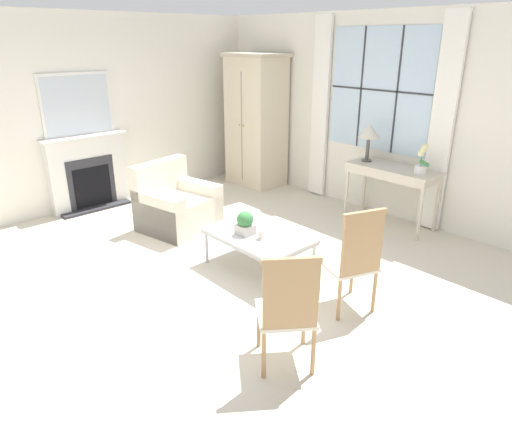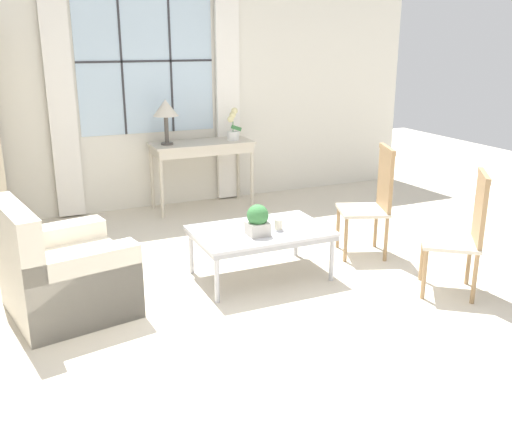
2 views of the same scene
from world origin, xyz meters
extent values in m
plane|color=beige|center=(0.00, 0.00, 0.00)|extent=(14.00, 14.00, 0.00)
cube|color=silver|center=(0.00, 3.03, 1.40)|extent=(7.20, 0.06, 2.80)
cube|color=silver|center=(0.00, 3.00, 1.76)|extent=(1.61, 0.01, 1.67)
cube|color=#2D2D33|center=(-0.29, 2.99, 1.76)|extent=(0.02, 0.02, 1.67)
cube|color=#2D2D33|center=(0.29, 2.99, 1.76)|extent=(0.02, 0.02, 1.67)
cube|color=#2D2D33|center=(0.00, 2.99, 1.76)|extent=(1.61, 0.02, 0.02)
cube|color=white|center=(-0.99, 2.95, 1.39)|extent=(0.30, 0.06, 2.74)
cube|color=white|center=(0.99, 2.95, 1.39)|extent=(0.30, 0.06, 2.74)
cube|color=silver|center=(-3.03, 0.60, 1.40)|extent=(0.06, 7.20, 2.80)
cube|color=#2D2D33|center=(-2.83, -0.07, 0.02)|extent=(0.34, 1.04, 0.04)
cube|color=silver|center=(-2.91, -0.07, 0.53)|extent=(0.18, 1.16, 1.07)
cube|color=silver|center=(-2.88, -0.07, 1.09)|extent=(0.24, 1.24, 0.04)
cube|color=black|center=(-2.81, -0.07, 0.35)|extent=(0.02, 0.56, 0.59)
cube|color=#2D2D33|center=(-2.82, -0.07, 0.41)|extent=(0.01, 0.72, 0.75)
cube|color=silver|center=(-2.98, -0.07, 1.54)|extent=(0.04, 1.03, 0.90)
cube|color=silver|center=(-2.96, -0.07, 1.54)|extent=(0.01, 0.95, 0.82)
cube|color=beige|center=(-2.12, 2.63, 1.07)|extent=(0.93, 0.65, 2.15)
cube|color=#BCAE92|center=(-2.12, 2.63, 2.18)|extent=(1.01, 0.71, 0.06)
cube|color=gray|center=(-2.12, 2.30, 1.03)|extent=(0.01, 0.01, 1.80)
sphere|color=#997F4C|center=(-2.17, 2.29, 1.07)|extent=(0.03, 0.03, 0.03)
sphere|color=#997F4C|center=(-2.07, 2.29, 1.07)|extent=(0.03, 0.03, 0.03)
cube|color=beige|center=(0.54, 2.68, 0.80)|extent=(1.22, 0.52, 0.03)
cube|color=beige|center=(0.54, 2.68, 0.74)|extent=(1.17, 0.50, 0.10)
cylinder|color=beige|center=(-0.03, 2.46, 0.39)|extent=(0.04, 0.04, 0.79)
cylinder|color=beige|center=(1.11, 2.46, 0.39)|extent=(0.04, 0.04, 0.79)
cylinder|color=beige|center=(-0.03, 2.90, 0.39)|extent=(0.04, 0.04, 0.79)
cylinder|color=beige|center=(1.11, 2.90, 0.39)|extent=(0.04, 0.04, 0.79)
cylinder|color=#4C4742|center=(0.12, 2.67, 0.83)|extent=(0.14, 0.14, 0.02)
cylinder|color=#4C4742|center=(0.12, 2.67, 1.00)|extent=(0.05, 0.05, 0.31)
cone|color=beige|center=(0.12, 2.67, 1.25)|extent=(0.30, 0.30, 0.19)
cylinder|color=white|center=(0.94, 2.64, 0.87)|extent=(0.15, 0.15, 0.11)
cylinder|color=#38753D|center=(0.94, 2.64, 1.06)|extent=(0.01, 0.01, 0.27)
cube|color=#38753D|center=(0.98, 2.64, 0.97)|extent=(0.14, 0.02, 0.09)
sphere|color=beige|center=(0.91, 2.65, 1.08)|extent=(0.08, 0.08, 0.08)
sphere|color=beige|center=(0.94, 2.65, 1.12)|extent=(0.08, 0.08, 0.08)
sphere|color=beige|center=(0.96, 2.65, 1.17)|extent=(0.08, 0.08, 0.08)
cube|color=beige|center=(-1.31, 0.45, 0.22)|extent=(0.99, 1.04, 0.44)
cube|color=beige|center=(-1.64, 0.39, 0.67)|extent=(0.33, 0.91, 0.45)
cube|color=beige|center=(-1.37, 0.79, 0.29)|extent=(0.85, 0.35, 0.58)
cube|color=beige|center=(-1.24, 0.11, 0.29)|extent=(0.85, 0.35, 0.58)
cube|color=beige|center=(1.41, 0.54, 0.44)|extent=(0.57, 0.57, 0.03)
cube|color=#9E7A51|center=(1.60, 0.46, 0.73)|extent=(0.18, 0.39, 0.55)
cube|color=#9E7A51|center=(1.60, 0.46, 1.03)|extent=(0.19, 0.42, 0.05)
cylinder|color=#9E7A51|center=(1.17, 0.43, 0.21)|extent=(0.04, 0.04, 0.43)
cylinder|color=#9E7A51|center=(1.30, 0.78, 0.21)|extent=(0.04, 0.04, 0.43)
cylinder|color=#9E7A51|center=(1.52, 0.29, 0.21)|extent=(0.04, 0.04, 0.43)
cylinder|color=#9E7A51|center=(1.66, 0.65, 0.21)|extent=(0.04, 0.04, 0.43)
cube|color=beige|center=(1.57, -0.47, 0.43)|extent=(0.62, 0.62, 0.03)
cube|color=#9E7A51|center=(1.73, -0.59, 0.71)|extent=(0.27, 0.34, 0.53)
cube|color=#9E7A51|center=(1.73, -0.59, 0.99)|extent=(0.29, 0.37, 0.05)
cylinder|color=#9E7A51|center=(1.30, -0.51, 0.21)|extent=(0.04, 0.04, 0.42)
cylinder|color=#9E7A51|center=(1.54, -0.20, 0.21)|extent=(0.04, 0.04, 0.42)
cylinder|color=#9E7A51|center=(1.61, -0.74, 0.21)|extent=(0.04, 0.04, 0.42)
cylinder|color=#9E7A51|center=(1.84, -0.43, 0.21)|extent=(0.04, 0.04, 0.42)
cube|color=#BCBCC1|center=(0.29, 0.43, 0.43)|extent=(1.15, 0.75, 0.03)
cube|color=#A0A0A4|center=(0.29, 0.43, 0.39)|extent=(1.13, 0.74, 0.04)
cylinder|color=#BCBCC1|center=(-0.23, 0.11, 0.21)|extent=(0.04, 0.04, 0.41)
cylinder|color=#BCBCC1|center=(0.82, 0.11, 0.21)|extent=(0.04, 0.04, 0.41)
cylinder|color=#BCBCC1|center=(-0.23, 0.76, 0.21)|extent=(0.04, 0.04, 0.41)
cylinder|color=#BCBCC1|center=(0.82, 0.76, 0.21)|extent=(0.04, 0.04, 0.41)
cube|color=#BCB7AD|center=(0.21, 0.31, 0.49)|extent=(0.17, 0.17, 0.11)
sphere|color=#38753D|center=(0.21, 0.31, 0.61)|extent=(0.18, 0.18, 0.18)
cylinder|color=silver|center=(0.42, 0.35, 0.44)|extent=(0.09, 0.09, 0.01)
cylinder|color=beige|center=(0.42, 0.35, 0.49)|extent=(0.06, 0.06, 0.09)
cylinder|color=black|center=(0.42, 0.35, 0.54)|extent=(0.00, 0.00, 0.01)
camera|label=1|loc=(3.64, -2.69, 2.44)|focal=32.00mm
camera|label=2|loc=(-1.64, -3.79, 2.01)|focal=40.00mm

